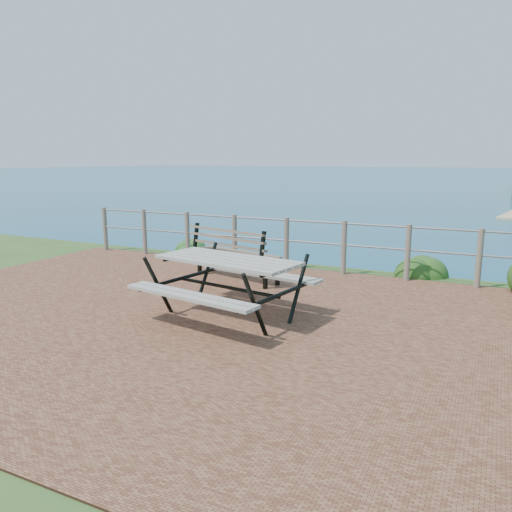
{
  "coord_description": "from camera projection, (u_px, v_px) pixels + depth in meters",
  "views": [
    {
      "loc": [
        3.65,
        -5.54,
        2.16
      ],
      "look_at": [
        0.54,
        0.87,
        0.75
      ],
      "focal_mm": 35.0,
      "sensor_mm": 36.0,
      "label": 1
    }
  ],
  "objects": [
    {
      "name": "safety_railing",
      "position": [
        286.0,
        240.0,
        9.72
      ],
      "size": [
        9.4,
        0.1,
        1.0
      ],
      "color": "#6B5B4C",
      "rests_on": "ground"
    },
    {
      "name": "park_bench",
      "position": [
        237.0,
        245.0,
        8.8
      ],
      "size": [
        1.78,
        0.87,
        0.97
      ],
      "rotation": [
        0.0,
        0.0,
        -0.27
      ],
      "color": "brown",
      "rests_on": "ground"
    },
    {
      "name": "picnic_table",
      "position": [
        228.0,
        281.0,
        6.7
      ],
      "size": [
        2.05,
        1.67,
        0.82
      ],
      "rotation": [
        0.0,
        0.0,
        -0.17
      ],
      "color": "gray",
      "rests_on": "ground"
    },
    {
      "name": "ocean",
      "position": [
        490.0,
        164.0,
        183.42
      ],
      "size": [
        1200.0,
        1200.0,
        0.0
      ],
      "primitive_type": "plane",
      "color": "#146A78",
      "rests_on": "ground"
    },
    {
      "name": "shrub_lip_west",
      "position": [
        188.0,
        253.0,
        11.42
      ],
      "size": [
        0.75,
        0.75,
        0.48
      ],
      "primitive_type": "ellipsoid",
      "color": "#1D4D1D",
      "rests_on": "ground"
    },
    {
      "name": "shrub_lip_east",
      "position": [
        414.0,
        273.0,
        9.46
      ],
      "size": [
        0.88,
        0.88,
        0.66
      ],
      "primitive_type": "ellipsoid",
      "color": "#234816",
      "rests_on": "ground"
    },
    {
      "name": "ground",
      "position": [
        193.0,
        317.0,
        6.87
      ],
      "size": [
        10.0,
        7.0,
        0.12
      ],
      "primitive_type": "cube",
      "color": "brown",
      "rests_on": "ground"
    }
  ]
}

